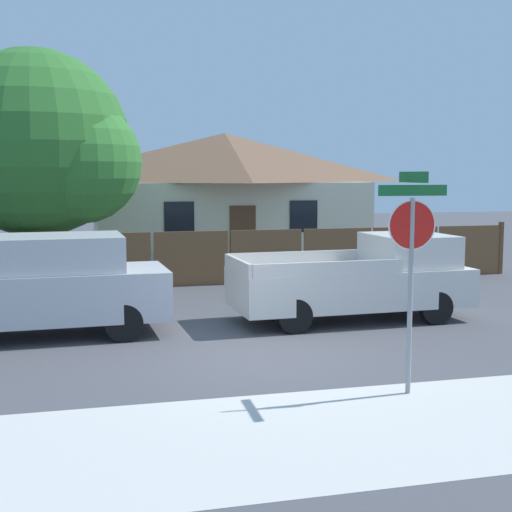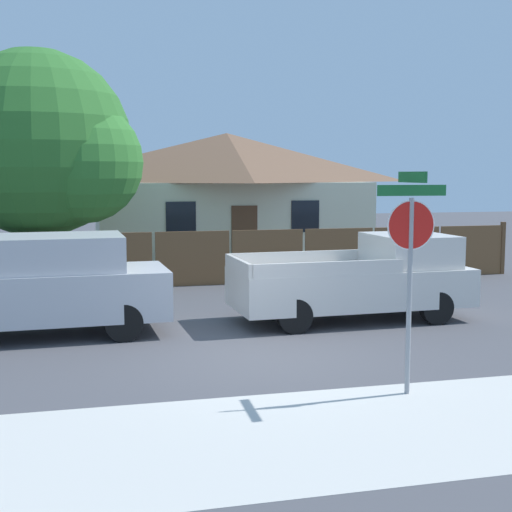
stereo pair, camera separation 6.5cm
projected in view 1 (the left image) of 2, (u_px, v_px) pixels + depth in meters
The scene contains 8 objects.
ground_plane at pixel (261, 357), 12.03m from camera, with size 80.00×80.00×0.00m, color #47474C.
sidewalk_strip at pixel (337, 431), 8.56m from camera, with size 36.00×3.20×0.01m.
wooden_fence at pixel (266, 256), 20.12m from camera, with size 15.09×0.12×1.61m.
house at pixel (225, 192), 26.85m from camera, with size 10.40×6.21×4.59m.
oak_tree at pixel (45, 148), 19.64m from camera, with size 5.45×5.19×6.51m.
red_suv at pixel (38, 283), 13.43m from camera, with size 4.83×2.06×1.93m.
orange_pickup at pixel (360, 280), 15.06m from camera, with size 5.02×2.15×1.79m.
stop_sign at pixel (412, 244), 9.80m from camera, with size 1.00×0.90×3.11m.
Camera 1 is at (-2.99, -11.36, 3.09)m, focal length 50.00 mm.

